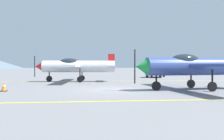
# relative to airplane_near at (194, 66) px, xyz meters

# --- Properties ---
(ground_plane) EXTENTS (400.00, 400.00, 0.00)m
(ground_plane) POSITION_rel_airplane_near_xyz_m (-5.31, 0.67, -1.58)
(ground_plane) COLOR slate
(apron_line_near) EXTENTS (80.00, 0.16, 0.01)m
(apron_line_near) POSITION_rel_airplane_near_xyz_m (-5.31, -4.28, -1.57)
(apron_line_near) COLOR yellow
(apron_line_near) RESTS_ON ground_plane
(apron_line_far) EXTENTS (80.00, 0.16, 0.01)m
(apron_line_far) POSITION_rel_airplane_near_xyz_m (-5.31, 9.05, -1.57)
(apron_line_far) COLOR yellow
(apron_line_far) RESTS_ON ground_plane
(airplane_near) EXTENTS (8.18, 9.39, 2.81)m
(airplane_near) POSITION_rel_airplane_near_xyz_m (0.00, 0.00, 0.00)
(airplane_near) COLOR #33478C
(airplane_near) RESTS_ON ground_plane
(airplane_mid) EXTENTS (8.13, 9.37, 2.81)m
(airplane_mid) POSITION_rel_airplane_near_xyz_m (-8.21, 8.60, 0.00)
(airplane_mid) COLOR silver
(airplane_mid) RESTS_ON ground_plane
(car_sedan) EXTENTS (3.63, 4.64, 1.62)m
(car_sedan) POSITION_rel_airplane_near_xyz_m (2.43, 16.32, -0.74)
(car_sedan) COLOR white
(car_sedan) RESTS_ON ground_plane
(traffic_cone_front) EXTENTS (0.36, 0.36, 0.59)m
(traffic_cone_front) POSITION_rel_airplane_near_xyz_m (-12.14, 0.33, -1.29)
(traffic_cone_front) COLOR black
(traffic_cone_front) RESTS_ON ground_plane
(hill_centerleft) EXTENTS (69.08, 69.08, 9.35)m
(hill_centerleft) POSITION_rel_airplane_near_xyz_m (63.70, 138.04, 3.10)
(hill_centerleft) COLOR #4C6651
(hill_centerleft) RESTS_ON ground_plane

